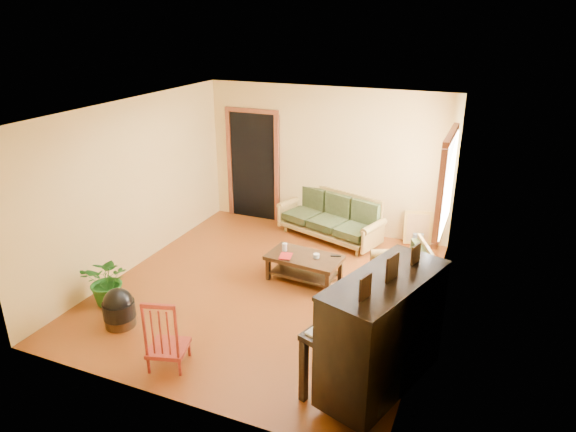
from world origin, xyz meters
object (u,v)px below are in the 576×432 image
at_px(footstool, 119,312).
at_px(red_chair, 167,331).
at_px(sofa, 329,217).
at_px(coffee_table, 304,268).
at_px(potted_plant, 108,280).
at_px(armchair, 398,271).
at_px(piano, 382,336).
at_px(ceramic_crock, 418,240).

distance_m(footstool, red_chair, 1.15).
distance_m(sofa, coffee_table, 1.64).
relative_size(sofa, footstool, 4.66).
bearing_deg(footstool, potted_plant, 141.60).
distance_m(armchair, piano, 1.99).
bearing_deg(potted_plant, footstool, -38.40).
xyz_separation_m(sofa, piano, (1.75, -3.57, 0.27)).
bearing_deg(coffee_table, armchair, 0.40).
bearing_deg(footstool, armchair, 33.21).
distance_m(armchair, ceramic_crock, 1.91).
bearing_deg(sofa, ceramic_crock, 28.55).
height_order(piano, potted_plant, piano).
distance_m(sofa, potted_plant, 3.88).
bearing_deg(ceramic_crock, piano, -86.56).
xyz_separation_m(sofa, ceramic_crock, (1.52, 0.28, -0.29)).
bearing_deg(footstool, ceramic_crock, 51.68).
distance_m(coffee_table, red_chair, 2.57).
relative_size(piano, red_chair, 1.71).
xyz_separation_m(piano, ceramic_crock, (-0.23, 3.85, -0.56)).
bearing_deg(red_chair, sofa, 66.35).
xyz_separation_m(sofa, red_chair, (-0.55, -4.08, 0.04)).
relative_size(sofa, potted_plant, 2.64).
relative_size(sofa, piano, 1.24).
bearing_deg(piano, ceramic_crock, 111.86).
distance_m(piano, footstool, 3.38).
bearing_deg(sofa, piano, -45.91).
distance_m(piano, potted_plant, 3.85).
bearing_deg(red_chair, armchair, 33.84).
height_order(piano, ceramic_crock, piano).
distance_m(piano, ceramic_crock, 3.90).
height_order(armchair, potted_plant, armchair).
height_order(footstool, red_chair, red_chair).
distance_m(coffee_table, ceramic_crock, 2.34).
bearing_deg(coffee_table, ceramic_crock, 54.21).
relative_size(coffee_table, armchair, 1.29).
relative_size(footstool, potted_plant, 0.57).
relative_size(sofa, armchair, 2.23).
distance_m(sofa, red_chair, 4.11).
height_order(armchair, piano, piano).
relative_size(coffee_table, footstool, 2.69).
xyz_separation_m(armchair, ceramic_crock, (-0.02, 1.89, -0.31)).
bearing_deg(footstool, red_chair, -21.84).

